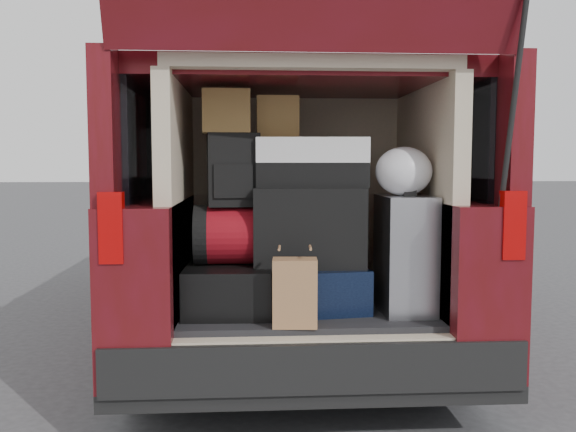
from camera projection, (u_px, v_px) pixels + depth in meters
name	position (u px, v px, depth m)	size (l,w,h in m)	color
ground	(308.00, 424.00, 3.02)	(80.00, 80.00, 0.00)	#373739
minivan	(286.00, 212.00, 4.78)	(1.90, 5.35, 2.77)	black
load_floor	(303.00, 353.00, 3.27)	(1.24, 1.05, 0.55)	black
black_hardshell	(230.00, 286.00, 3.09)	(0.42, 0.58, 0.23)	black
navy_hardshell	(319.00, 286.00, 3.13)	(0.41, 0.51, 0.22)	black
silver_roller	(405.00, 254.00, 3.03)	(0.24, 0.39, 0.58)	silver
kraft_bag	(295.00, 293.00, 2.76)	(0.20, 0.13, 0.31)	#946943
red_duffel	(239.00, 235.00, 3.07)	(0.45, 0.29, 0.29)	maroon
black_soft_case	(308.00, 227.00, 3.07)	(0.55, 0.33, 0.40)	black
backpack	(233.00, 170.00, 3.03)	(0.25, 0.15, 0.36)	black
twotone_duffel	(312.00, 163.00, 3.07)	(0.55, 0.29, 0.25)	white
grocery_sack_lower	(226.00, 112.00, 3.01)	(0.23, 0.19, 0.21)	olive
grocery_sack_upper	(277.00, 118.00, 3.12)	(0.21, 0.17, 0.21)	olive
plastic_bag_right	(404.00, 171.00, 2.98)	(0.28, 0.26, 0.24)	white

